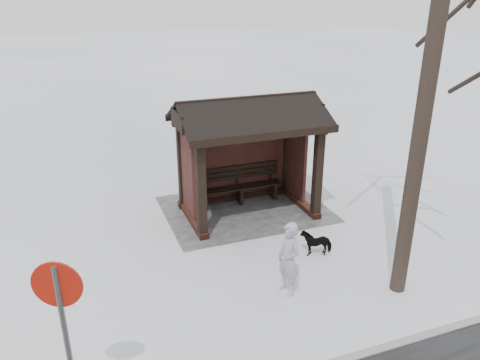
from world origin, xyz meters
name	(u,v)px	position (x,y,z in m)	size (l,w,h in m)	color
ground	(248,212)	(0.00, 0.00, 0.00)	(120.00, 120.00, 0.00)	white
kerb	(372,352)	(0.00, 5.50, 0.01)	(120.00, 0.15, 0.06)	gray
trampled_patch	(245,209)	(0.00, -0.20, 0.01)	(4.20, 3.20, 0.02)	gray
bus_shelter	(246,132)	(0.00, -0.16, 2.17)	(3.60, 2.40, 3.09)	#391C14
pedestrian	(289,259)	(0.57, 3.54, 0.74)	(0.54, 0.35, 1.48)	#ACA1BD
dog	(316,242)	(-0.66, 2.45, 0.28)	(0.31, 0.67, 0.57)	black
road_sign	(62,312)	(4.50, 5.14, 1.78)	(0.60, 0.27, 2.48)	slate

